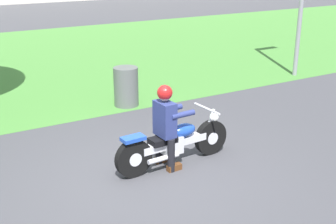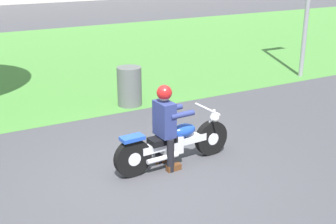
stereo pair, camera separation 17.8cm
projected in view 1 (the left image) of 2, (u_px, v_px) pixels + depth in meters
ground at (151, 180)px, 6.83m from camera, size 120.00×120.00×0.00m
grass_verge at (17, 62)px, 14.16m from camera, size 60.00×12.00×0.01m
motorcycle_lead at (175, 143)px, 7.22m from camera, size 2.11×0.66×0.86m
rider_lead at (166, 120)px, 6.99m from camera, size 0.56×0.48×1.38m
trash_can at (126, 87)px, 10.03m from camera, size 0.55×0.55×0.88m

